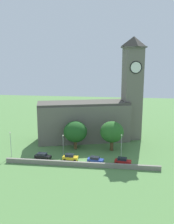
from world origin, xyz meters
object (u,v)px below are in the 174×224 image
object	(u,v)px
church	(95,113)
car_blue	(95,160)
car_yellow	(70,157)
car_black	(43,156)
tree_riverside_west	(75,132)
car_red	(123,161)
streetlamp_west_end	(11,140)
streetlamp_west_mid	(63,142)
tree_riverside_east	(112,132)
streetlamp_central	(121,143)

from	to	relation	value
church	car_blue	world-z (taller)	church
church	car_yellow	xyz separation A→B (m)	(-5.17, -19.82, -8.56)
car_black	tree_riverside_west	world-z (taller)	tree_riverside_west
car_red	streetlamp_west_end	world-z (taller)	streetlamp_west_end
streetlamp_west_end	streetlamp_west_mid	size ratio (longest dim) A/B	1.11
car_yellow	car_red	xyz separation A→B (m)	(14.87, -0.74, -0.00)
tree_riverside_east	streetlamp_west_end	bearing A→B (deg)	-163.01
streetlamp_west_mid	streetlamp_central	distance (m)	16.88
car_black	streetlamp_west_mid	size ratio (longest dim) A/B	0.73
streetlamp_west_end	church	bearing A→B (deg)	39.79
car_yellow	streetlamp_west_mid	bearing A→B (deg)	137.27
church	tree_riverside_west	size ratio (longest dim) A/B	4.11
car_black	streetlamp_central	xyz separation A→B (m)	(22.37, 1.96, 4.17)
car_red	streetlamp_west_mid	size ratio (longest dim) A/B	0.68
car_yellow	streetlamp_west_end	size ratio (longest dim) A/B	0.59
car_black	tree_riverside_west	xyz separation A→B (m)	(7.87, 9.74, 4.72)
car_blue	car_red	world-z (taller)	car_red
car_yellow	car_blue	world-z (taller)	car_yellow
streetlamp_west_end	tree_riverside_east	bearing A→B (deg)	16.99
church	car_red	xyz separation A→B (m)	(9.70, -20.56, -8.56)
car_yellow	tree_riverside_east	bearing A→B (deg)	40.07
car_blue	streetlamp_central	bearing A→B (deg)	18.51
car_black	tree_riverside_east	world-z (taller)	tree_riverside_east
car_black	streetlamp_central	size ratio (longest dim) A/B	0.63
car_yellow	car_black	bearing A→B (deg)	-178.60
streetlamp_west_end	tree_riverside_east	distance (m)	30.60
streetlamp_west_mid	tree_riverside_east	world-z (taller)	tree_riverside_east
car_yellow	tree_riverside_west	bearing A→B (deg)	90.76
streetlamp_west_end	car_red	bearing A→B (deg)	-2.44
tree_riverside_east	streetlamp_west_mid	bearing A→B (deg)	-152.32
tree_riverside_west	tree_riverside_east	bearing A→B (deg)	0.25
car_black	car_red	distance (m)	22.87
streetlamp_west_mid	car_black	bearing A→B (deg)	-155.59
car_red	tree_riverside_east	world-z (taller)	tree_riverside_east
car_yellow	car_blue	distance (m)	7.28
car_red	streetlamp_central	distance (m)	4.89
church	car_blue	distance (m)	22.29
car_red	streetlamp_west_mid	distance (m)	17.99
car_black	car_yellow	size ratio (longest dim) A/B	1.11
streetlamp_west_end	tree_riverside_west	size ratio (longest dim) A/B	0.83
streetlamp_west_end	streetlamp_central	world-z (taller)	streetlamp_central
church	tree_riverside_east	distance (m)	12.48
car_blue	streetlamp_west_mid	bearing A→B (deg)	163.32
church	streetlamp_west_end	xyz separation A→B (m)	(-23.01, -19.16, -4.55)
car_blue	tree_riverside_east	bearing A→B (deg)	67.88
car_yellow	streetlamp_west_mid	distance (m)	4.95
car_black	tree_riverside_west	size ratio (longest dim) A/B	0.55
car_yellow	tree_riverside_west	distance (m)	10.65
car_black	car_blue	xyz separation A→B (m)	(15.26, -0.42, -0.08)
car_black	car_yellow	xyz separation A→B (m)	(8.00, 0.20, 0.00)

